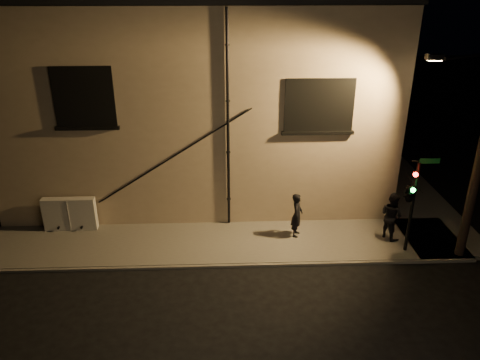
{
  "coord_description": "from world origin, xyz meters",
  "views": [
    {
      "loc": [
        -2.04,
        -13.87,
        9.49
      ],
      "look_at": [
        -1.4,
        1.8,
        2.53
      ],
      "focal_mm": 35.0,
      "sensor_mm": 36.0,
      "label": 1
    }
  ],
  "objects_px": {
    "traffic_signal": "(410,192)",
    "pedestrian_b": "(391,215)",
    "pedestrian_a": "(297,215)",
    "streetlamp_pole": "(478,153)",
    "utility_cabinet": "(70,214)"
  },
  "relations": [
    {
      "from": "streetlamp_pole",
      "to": "pedestrian_a",
      "type": "bearing_deg",
      "value": 164.93
    },
    {
      "from": "pedestrian_a",
      "to": "pedestrian_b",
      "type": "relative_size",
      "value": 0.94
    },
    {
      "from": "utility_cabinet",
      "to": "streetlamp_pole",
      "type": "bearing_deg",
      "value": -9.25
    },
    {
      "from": "utility_cabinet",
      "to": "pedestrian_a",
      "type": "bearing_deg",
      "value": -5.42
    },
    {
      "from": "traffic_signal",
      "to": "streetlamp_pole",
      "type": "xyz_separation_m",
      "value": [
        1.99,
        -0.19,
        1.46
      ]
    },
    {
      "from": "traffic_signal",
      "to": "utility_cabinet",
      "type": "bearing_deg",
      "value": 170.14
    },
    {
      "from": "utility_cabinet",
      "to": "pedestrian_b",
      "type": "relative_size",
      "value": 1.09
    },
    {
      "from": "utility_cabinet",
      "to": "pedestrian_a",
      "type": "distance_m",
      "value": 8.92
    },
    {
      "from": "streetlamp_pole",
      "to": "pedestrian_b",
      "type": "bearing_deg",
      "value": 149.6
    },
    {
      "from": "utility_cabinet",
      "to": "traffic_signal",
      "type": "relative_size",
      "value": 0.57
    },
    {
      "from": "pedestrian_a",
      "to": "traffic_signal",
      "type": "height_order",
      "value": "traffic_signal"
    },
    {
      "from": "pedestrian_b",
      "to": "streetlamp_pole",
      "type": "bearing_deg",
      "value": -148.01
    },
    {
      "from": "traffic_signal",
      "to": "pedestrian_b",
      "type": "bearing_deg",
      "value": 95.73
    },
    {
      "from": "streetlamp_pole",
      "to": "utility_cabinet",
      "type": "bearing_deg",
      "value": 170.75
    },
    {
      "from": "pedestrian_a",
      "to": "streetlamp_pole",
      "type": "height_order",
      "value": "streetlamp_pole"
    }
  ]
}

